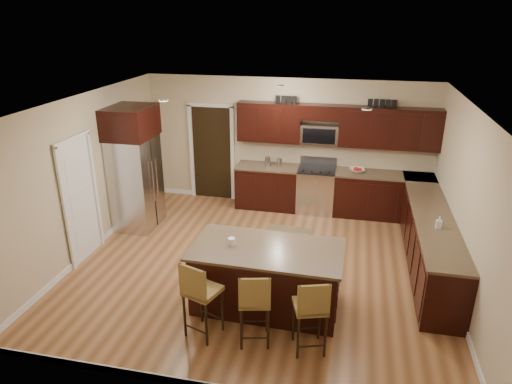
% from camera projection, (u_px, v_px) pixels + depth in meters
% --- Properties ---
extents(floor, '(6.00, 6.00, 0.00)m').
position_uv_depth(floor, '(260.00, 265.00, 7.59)').
color(floor, '#99653D').
rests_on(floor, ground).
extents(ceiling, '(6.00, 6.00, 0.00)m').
position_uv_depth(ceiling, '(261.00, 103.00, 6.58)').
color(ceiling, silver).
rests_on(ceiling, wall_back).
extents(wall_back, '(6.00, 0.00, 6.00)m').
position_uv_depth(wall_back, '(287.00, 143.00, 9.58)').
color(wall_back, '#C6B38F').
rests_on(wall_back, floor).
extents(wall_left, '(0.00, 5.50, 5.50)m').
position_uv_depth(wall_left, '(86.00, 176.00, 7.68)').
color(wall_left, '#C6B38F').
rests_on(wall_left, floor).
extents(wall_right, '(0.00, 5.50, 5.50)m').
position_uv_depth(wall_right, '(466.00, 206.00, 6.49)').
color(wall_right, '#C6B38F').
rests_on(wall_right, floor).
extents(base_cabinets, '(4.02, 3.96, 0.92)m').
position_uv_depth(base_cabinets, '(378.00, 215.00, 8.35)').
color(base_cabinets, black).
rests_on(base_cabinets, floor).
extents(upper_cabinets, '(4.00, 0.33, 0.80)m').
position_uv_depth(upper_cabinets, '(338.00, 125.00, 9.04)').
color(upper_cabinets, black).
rests_on(upper_cabinets, wall_back).
extents(range, '(0.76, 0.64, 1.11)m').
position_uv_depth(range, '(316.00, 190.00, 9.50)').
color(range, silver).
rests_on(range, floor).
extents(microwave, '(0.76, 0.31, 0.40)m').
position_uv_depth(microwave, '(319.00, 134.00, 9.21)').
color(microwave, silver).
rests_on(microwave, upper_cabinets).
extents(doorway, '(0.85, 0.03, 2.06)m').
position_uv_depth(doorway, '(212.00, 153.00, 10.01)').
color(doorway, black).
rests_on(doorway, floor).
extents(pantry_door, '(0.03, 0.80, 2.04)m').
position_uv_depth(pantry_door, '(80.00, 201.00, 7.52)').
color(pantry_door, white).
rests_on(pantry_door, floor).
extents(letter_decor, '(2.20, 0.03, 0.15)m').
position_uv_depth(letter_decor, '(332.00, 101.00, 8.90)').
color(letter_decor, black).
rests_on(letter_decor, upper_cabinets).
extents(island, '(2.11, 1.14, 0.92)m').
position_uv_depth(island, '(267.00, 279.00, 6.42)').
color(island, black).
rests_on(island, floor).
extents(stool_left, '(0.51, 0.51, 1.08)m').
position_uv_depth(stool_left, '(199.00, 292.00, 5.70)').
color(stool_left, olive).
rests_on(stool_left, floor).
extents(stool_mid, '(0.46, 0.46, 1.03)m').
position_uv_depth(stool_mid, '(254.00, 301.00, 5.57)').
color(stool_mid, olive).
rests_on(stool_mid, floor).
extents(stool_right, '(0.48, 0.48, 1.04)m').
position_uv_depth(stool_right, '(311.00, 308.00, 5.44)').
color(stool_right, olive).
rests_on(stool_right, floor).
extents(refrigerator, '(0.79, 0.95, 2.35)m').
position_uv_depth(refrigerator, '(135.00, 167.00, 8.56)').
color(refrigerator, silver).
rests_on(refrigerator, floor).
extents(floor_mat, '(0.93, 0.66, 0.01)m').
position_uv_depth(floor_mat, '(288.00, 233.00, 8.67)').
color(floor_mat, brown).
rests_on(floor_mat, floor).
extents(fruit_bowl, '(0.36, 0.36, 0.07)m').
position_uv_depth(fruit_bowl, '(357.00, 170.00, 9.16)').
color(fruit_bowl, silver).
rests_on(fruit_bowl, base_cabinets).
extents(soap_bottle, '(0.09, 0.09, 0.18)m').
position_uv_depth(soap_bottle, '(439.00, 222.00, 6.79)').
color(soap_bottle, '#B2B2B2').
rests_on(soap_bottle, base_cabinets).
extents(canister_tall, '(0.12, 0.12, 0.20)m').
position_uv_depth(canister_tall, '(268.00, 161.00, 9.50)').
color(canister_tall, silver).
rests_on(canister_tall, base_cabinets).
extents(canister_short, '(0.11, 0.11, 0.18)m').
position_uv_depth(canister_short, '(279.00, 163.00, 9.45)').
color(canister_short, silver).
rests_on(canister_short, base_cabinets).
extents(island_jar, '(0.10, 0.10, 0.10)m').
position_uv_depth(island_jar, '(232.00, 241.00, 6.32)').
color(island_jar, white).
rests_on(island_jar, island).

